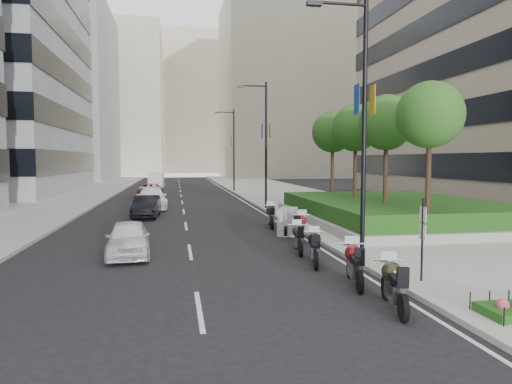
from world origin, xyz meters
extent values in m
plane|color=black|center=(0.00, 0.00, 0.00)|extent=(160.00, 160.00, 0.00)
cube|color=#9E9B93|center=(9.00, 30.00, 0.07)|extent=(10.00, 100.00, 0.15)
cube|color=#9E9B93|center=(-12.00, 30.00, 0.07)|extent=(8.00, 100.00, 0.15)
cube|color=silver|center=(3.70, 30.00, 0.01)|extent=(0.12, 100.00, 0.01)
cube|color=silver|center=(-1.50, 30.00, 0.01)|extent=(0.12, 100.00, 0.01)
cube|color=gray|center=(-24.00, 70.00, 15.00)|extent=(22.00, 26.00, 30.00)
cube|color=#B7AD93|center=(22.00, 80.00, 18.00)|extent=(28.00, 24.00, 36.00)
cube|color=#B7AD93|center=(-18.00, 100.00, 17.00)|extent=(26.00, 24.00, 34.00)
cube|color=#B7AD93|center=(2.00, 120.00, 19.00)|extent=(30.00, 24.00, 38.00)
cube|color=gray|center=(10.00, 10.00, 0.35)|extent=(10.00, 14.00, 0.40)
cube|color=#1D3D11|center=(10.00, 10.00, 0.95)|extent=(9.40, 13.40, 0.80)
cylinder|color=#332319|center=(8.50, 4.00, 2.55)|extent=(0.22, 0.22, 4.00)
sphere|color=#234716|center=(8.50, 4.00, 5.45)|extent=(2.80, 2.80, 2.80)
cylinder|color=#332319|center=(8.50, 8.00, 2.55)|extent=(0.22, 0.22, 4.00)
sphere|color=#234716|center=(8.50, 8.00, 5.45)|extent=(2.80, 2.80, 2.80)
cylinder|color=#332319|center=(8.50, 12.00, 2.55)|extent=(0.22, 0.22, 4.00)
sphere|color=#234716|center=(8.50, 12.00, 5.45)|extent=(2.80, 2.80, 2.80)
cylinder|color=#332319|center=(8.50, 16.00, 2.55)|extent=(0.22, 0.22, 4.00)
sphere|color=#234716|center=(8.50, 16.00, 5.45)|extent=(2.80, 2.80, 2.80)
cylinder|color=black|center=(4.30, 1.00, 4.50)|extent=(0.16, 0.16, 9.00)
cylinder|color=black|center=(3.40, 1.00, 8.70)|extent=(1.80, 0.10, 0.10)
cube|color=black|center=(2.50, 1.00, 8.65)|extent=(0.50, 0.22, 0.14)
cube|color=gold|center=(4.58, 1.00, 5.60)|extent=(0.02, 0.45, 1.00)
cube|color=navy|center=(4.02, 1.00, 5.60)|extent=(0.02, 0.45, 1.00)
cylinder|color=black|center=(4.30, 18.00, 4.50)|extent=(0.16, 0.16, 9.00)
cylinder|color=black|center=(3.40, 18.00, 8.70)|extent=(1.80, 0.10, 0.10)
cube|color=black|center=(2.50, 18.00, 8.65)|extent=(0.50, 0.22, 0.14)
cube|color=gold|center=(4.58, 18.00, 5.60)|extent=(0.02, 0.45, 1.00)
cube|color=navy|center=(4.02, 18.00, 5.60)|extent=(0.02, 0.45, 1.00)
cylinder|color=black|center=(4.30, 36.00, 4.50)|extent=(0.16, 0.16, 9.00)
cylinder|color=black|center=(3.40, 36.00, 8.70)|extent=(1.80, 0.10, 0.10)
cube|color=black|center=(2.50, 36.00, 8.65)|extent=(0.50, 0.22, 0.14)
cube|color=gold|center=(4.58, 36.00, 5.60)|extent=(0.02, 0.45, 1.00)
cube|color=navy|center=(4.02, 36.00, 5.60)|extent=(0.02, 0.45, 1.00)
cylinder|color=black|center=(4.80, -2.00, 1.25)|extent=(0.06, 0.06, 2.50)
cube|color=silver|center=(4.80, -2.00, 2.05)|extent=(0.02, 0.32, 0.42)
cube|color=silver|center=(4.80, -2.00, 1.55)|extent=(0.02, 0.32, 0.42)
cylinder|color=black|center=(2.89, -4.56, 0.31)|extent=(0.25, 0.63, 0.62)
cylinder|color=black|center=(3.24, -3.00, 0.31)|extent=(0.25, 0.63, 0.62)
cube|color=silver|center=(3.06, -3.83, 0.48)|extent=(0.48, 0.90, 0.42)
sphere|color=black|center=(3.13, -3.50, 0.86)|extent=(0.48, 0.48, 0.48)
cube|color=black|center=(2.99, -4.12, 0.80)|extent=(0.44, 0.79, 0.16)
cylinder|color=silver|center=(3.19, -3.24, 1.08)|extent=(0.73, 0.21, 0.05)
cylinder|color=black|center=(2.79, -2.41, 0.31)|extent=(0.25, 0.64, 0.63)
cylinder|color=black|center=(3.14, -0.82, 0.31)|extent=(0.25, 0.64, 0.63)
cube|color=silver|center=(2.95, -1.66, 0.49)|extent=(0.48, 0.91, 0.43)
sphere|color=maroon|center=(3.02, -1.33, 0.87)|extent=(0.49, 0.49, 0.49)
cube|color=black|center=(2.89, -1.96, 0.81)|extent=(0.44, 0.81, 0.16)
cylinder|color=silver|center=(3.08, -1.07, 1.10)|extent=(0.75, 0.21, 0.05)
cylinder|color=black|center=(2.44, 0.32, 0.30)|extent=(0.25, 0.60, 0.59)
cylinder|color=black|center=(2.80, 1.81, 0.30)|extent=(0.25, 0.60, 0.59)
cube|color=silver|center=(2.61, 1.02, 0.46)|extent=(0.47, 0.86, 0.40)
sphere|color=black|center=(2.68, 1.32, 0.82)|extent=(0.46, 0.46, 0.46)
cube|color=black|center=(2.54, 0.74, 0.77)|extent=(0.43, 0.76, 0.15)
cylinder|color=silver|center=(2.75, 1.57, 1.04)|extent=(0.70, 0.22, 0.05)
cylinder|color=black|center=(2.49, 2.38, 0.29)|extent=(0.20, 0.59, 0.58)
cylinder|color=black|center=(2.72, 3.85, 0.29)|extent=(0.20, 0.59, 0.58)
cube|color=silver|center=(2.60, 3.07, 0.45)|extent=(0.40, 0.83, 0.39)
sphere|color=#2D2D19|center=(2.65, 3.37, 0.80)|extent=(0.45, 0.45, 0.45)
cube|color=black|center=(2.56, 2.79, 0.75)|extent=(0.36, 0.73, 0.15)
cylinder|color=silver|center=(2.69, 3.62, 1.01)|extent=(0.69, 0.15, 0.05)
cylinder|color=black|center=(2.91, 4.48, 0.32)|extent=(0.38, 0.64, 0.65)
cylinder|color=black|center=(3.60, 6.01, 0.32)|extent=(0.38, 0.64, 0.65)
cube|color=silver|center=(3.23, 5.20, 0.50)|extent=(0.65, 0.94, 0.44)
sphere|color=maroon|center=(3.37, 5.51, 0.90)|extent=(0.50, 0.50, 0.50)
cube|color=black|center=(3.11, 4.91, 0.84)|extent=(0.59, 0.84, 0.17)
cylinder|color=silver|center=(3.49, 5.77, 1.13)|extent=(0.73, 0.36, 0.05)
cylinder|color=black|center=(3.00, 6.67, 0.30)|extent=(0.30, 0.60, 0.60)
cylinder|color=black|center=(3.50, 8.13, 0.30)|extent=(0.30, 0.60, 0.60)
cube|color=gray|center=(3.25, 7.40, 0.62)|extent=(1.43, 2.17, 1.20)
cylinder|color=black|center=(2.84, 9.06, 0.31)|extent=(0.21, 0.64, 0.63)
cylinder|color=black|center=(3.06, 10.67, 0.31)|extent=(0.21, 0.64, 0.63)
cube|color=silver|center=(2.95, 9.81, 0.49)|extent=(0.42, 0.90, 0.43)
sphere|color=black|center=(2.99, 10.15, 0.87)|extent=(0.49, 0.49, 0.49)
cube|color=black|center=(2.91, 9.51, 0.81)|extent=(0.39, 0.79, 0.16)
cylinder|color=silver|center=(3.03, 10.42, 1.10)|extent=(0.75, 0.15, 0.05)
imported|color=silver|center=(-3.78, 3.63, 0.65)|extent=(1.80, 3.92, 1.30)
imported|color=black|center=(-3.82, 15.19, 0.68)|extent=(1.68, 4.18, 1.35)
imported|color=white|center=(-3.77, 20.23, 0.76)|extent=(2.46, 5.39, 1.53)
imported|color=maroon|center=(-4.34, 30.24, 0.65)|extent=(2.22, 4.73, 1.31)
cube|color=silver|center=(-4.45, 45.97, 0.96)|extent=(1.94, 4.62, 1.91)
cube|color=silver|center=(-4.45, 44.24, 0.50)|extent=(1.78, 1.17, 1.00)
cylinder|color=black|center=(-5.17, 44.33, 0.32)|extent=(0.23, 0.64, 0.64)
cylinder|color=black|center=(-3.72, 44.33, 0.32)|extent=(0.23, 0.64, 0.64)
cylinder|color=black|center=(-5.17, 47.43, 0.32)|extent=(0.23, 0.64, 0.64)
cylinder|color=black|center=(-3.72, 47.43, 0.32)|extent=(0.23, 0.64, 0.64)
camera|label=1|loc=(-2.02, -13.68, 3.58)|focal=32.00mm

